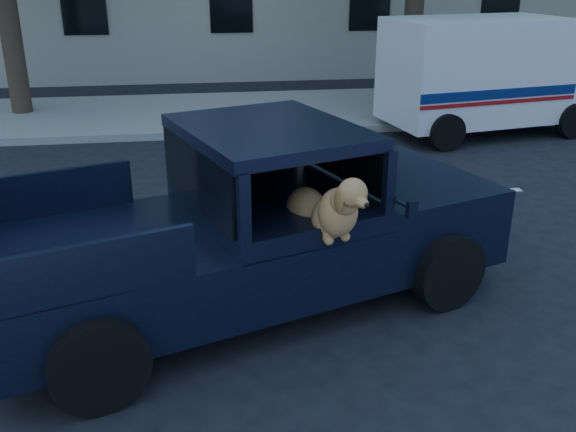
# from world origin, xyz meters

# --- Properties ---
(ground) EXTENTS (120.00, 120.00, 0.00)m
(ground) POSITION_xyz_m (0.00, 0.00, 0.00)
(ground) COLOR black
(ground) RESTS_ON ground
(far_sidewalk) EXTENTS (60.00, 4.00, 0.15)m
(far_sidewalk) POSITION_xyz_m (0.00, 9.20, 0.07)
(far_sidewalk) COLOR gray
(far_sidewalk) RESTS_ON ground
(lane_stripes) EXTENTS (21.60, 0.14, 0.01)m
(lane_stripes) POSITION_xyz_m (2.00, 3.40, 0.01)
(lane_stripes) COLOR silver
(lane_stripes) RESTS_ON ground
(pickup_truck) EXTENTS (5.55, 3.59, 1.85)m
(pickup_truck) POSITION_xyz_m (0.23, 0.48, 0.63)
(pickup_truck) COLOR black
(pickup_truck) RESTS_ON ground
(mail_truck) EXTENTS (4.45, 2.74, 2.29)m
(mail_truck) POSITION_xyz_m (5.65, 6.89, 1.00)
(mail_truck) COLOR silver
(mail_truck) RESTS_ON ground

